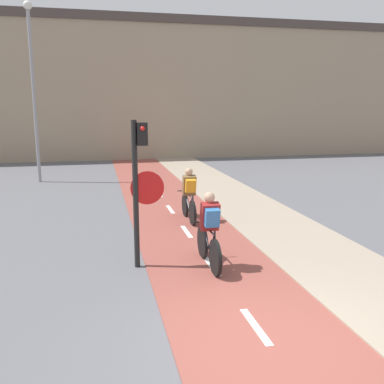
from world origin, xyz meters
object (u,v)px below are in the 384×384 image
cyclist_near (209,233)px  cyclist_far (189,196)px  traffic_light_pole (140,178)px  street_lamp_far (33,76)px

cyclist_near → cyclist_far: 3.58m
traffic_light_pole → cyclist_far: size_ratio=1.74×
cyclist_near → cyclist_far: cyclist_near is taller
traffic_light_pole → cyclist_near: 1.77m
traffic_light_pole → cyclist_near: size_ratio=1.70×
traffic_light_pole → cyclist_far: bearing=62.4°
cyclist_far → street_lamp_far: bearing=122.7°
traffic_light_pole → cyclist_near: bearing=-13.8°
cyclist_near → cyclist_far: size_ratio=1.02×
street_lamp_far → cyclist_near: size_ratio=4.24×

